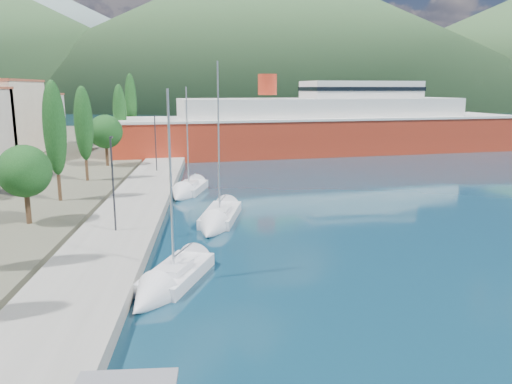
{
  "coord_description": "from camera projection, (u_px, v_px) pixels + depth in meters",
  "views": [
    {
      "loc": [
        -2.53,
        -16.23,
        9.84
      ],
      "look_at": [
        0.0,
        14.0,
        3.5
      ],
      "focal_mm": 35.0,
      "sensor_mm": 36.0,
      "label": 1
    }
  ],
  "objects": [
    {
      "name": "ferry",
      "position": [
        323.0,
        128.0,
        77.23
      ],
      "size": [
        64.24,
        23.64,
        12.49
      ],
      "color": "#B7311A",
      "rests_on": "ground"
    },
    {
      "name": "sailboat_far",
      "position": [
        185.0,
        193.0,
        46.35
      ],
      "size": [
        3.94,
        7.74,
        10.88
      ],
      "color": "silver",
      "rests_on": "ground"
    },
    {
      "name": "hills_far",
      "position": [
        327.0,
        32.0,
        617.05
      ],
      "size": [
        1480.0,
        900.0,
        180.0
      ],
      "color": "gray",
      "rests_on": "ground"
    },
    {
      "name": "sailboat_mid",
      "position": [
        216.0,
        223.0,
        35.98
      ],
      "size": [
        3.91,
        9.05,
        12.63
      ],
      "color": "silver",
      "rests_on": "ground"
    },
    {
      "name": "quay",
      "position": [
        139.0,
        201.0,
        42.59
      ],
      "size": [
        5.0,
        88.0,
        0.8
      ],
      "primitive_type": "cube",
      "color": "gray",
      "rests_on": "ground"
    },
    {
      "name": "tree_row",
      "position": [
        80.0,
        131.0,
        47.55
      ],
      "size": [
        3.98,
        62.8,
        11.37
      ],
      "color": "#47301E",
      "rests_on": "land_strip"
    },
    {
      "name": "hills_near",
      "position": [
        345.0,
        35.0,
        379.33
      ],
      "size": [
        1010.0,
        520.0,
        115.0
      ],
      "color": "#375932",
      "rests_on": "ground"
    },
    {
      "name": "lamp_posts",
      "position": [
        114.0,
        180.0,
        31.89
      ],
      "size": [
        0.15,
        47.65,
        6.06
      ],
      "color": "#2D2D33",
      "rests_on": "quay"
    },
    {
      "name": "sailboat_near",
      "position": [
        162.0,
        288.0,
        24.32
      ],
      "size": [
        4.59,
        7.75,
        10.69
      ],
      "color": "silver",
      "rests_on": "ground"
    },
    {
      "name": "ground",
      "position": [
        223.0,
        125.0,
        135.1
      ],
      "size": [
        1400.0,
        1400.0,
        0.0
      ],
      "primitive_type": "plane",
      "color": "#0F3347"
    }
  ]
}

